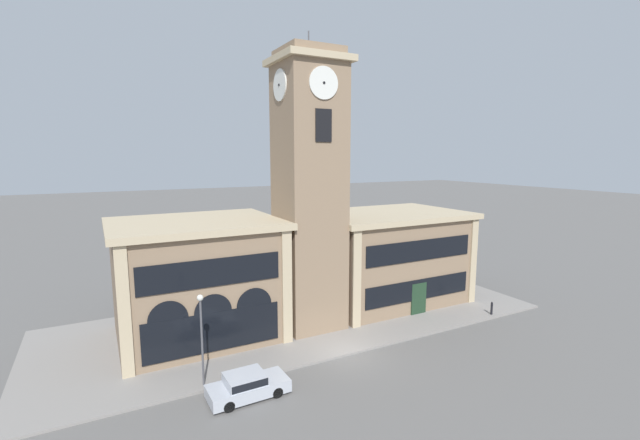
{
  "coord_description": "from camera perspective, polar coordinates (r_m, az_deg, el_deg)",
  "views": [
    {
      "loc": [
        -14.06,
        -22.58,
        13.12
      ],
      "look_at": [
        -0.25,
        3.54,
        8.63
      ],
      "focal_mm": 24.0,
      "sensor_mm": 36.0,
      "label": 1
    }
  ],
  "objects": [
    {
      "name": "bollard",
      "position": [
        38.52,
        21.92,
        -10.87
      ],
      "size": [
        0.18,
        0.18,
        1.06
      ],
      "color": "black",
      "rests_on": "sidewalk_kerb"
    },
    {
      "name": "parked_car_near",
      "position": [
        25.3,
        -9.69,
        -20.86
      ],
      "size": [
        4.42,
        1.99,
        1.38
      ],
      "rotation": [
        0.0,
        0.0,
        0.02
      ],
      "color": "#B2B7C1",
      "rests_on": "ground_plane"
    },
    {
      "name": "town_hall_right_wing",
      "position": [
        39.24,
        8.91,
        -4.79
      ],
      "size": [
        13.55,
        9.51,
        8.09
      ],
      "color": "#897056",
      "rests_on": "ground_plane"
    },
    {
      "name": "town_hall_left_wing",
      "position": [
        32.32,
        -16.02,
        -7.53
      ],
      "size": [
        11.61,
        9.51,
        8.56
      ],
      "color": "#897056",
      "rests_on": "ground_plane"
    },
    {
      "name": "street_lamp",
      "position": [
        25.45,
        -15.55,
        -13.42
      ],
      "size": [
        0.36,
        0.36,
        5.35
      ],
      "color": "#4C4C51",
      "rests_on": "sidewalk_kerb"
    },
    {
      "name": "clock_tower",
      "position": [
        31.72,
        -1.45,
        3.58
      ],
      "size": [
        5.08,
        5.08,
        21.75
      ],
      "color": "#897056",
      "rests_on": "ground_plane"
    },
    {
      "name": "ground_plane",
      "position": [
        29.66,
        3.81,
        -17.63
      ],
      "size": [
        300.0,
        300.0,
        0.0
      ],
      "primitive_type": "plane",
      "color": "#605E5B"
    },
    {
      "name": "sidewalk_kerb",
      "position": [
        35.4,
        -2.45,
        -12.99
      ],
      "size": [
        38.67,
        14.35,
        0.15
      ],
      "color": "gray",
      "rests_on": "ground_plane"
    }
  ]
}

